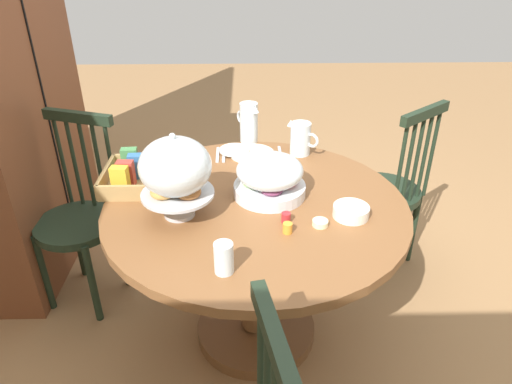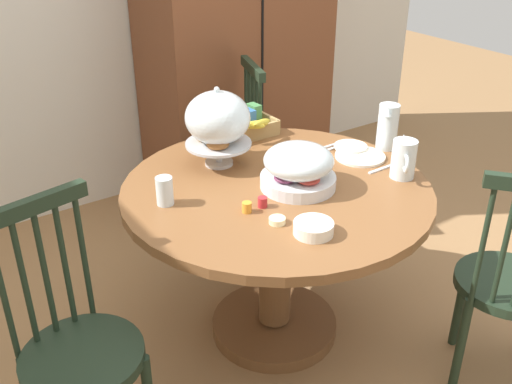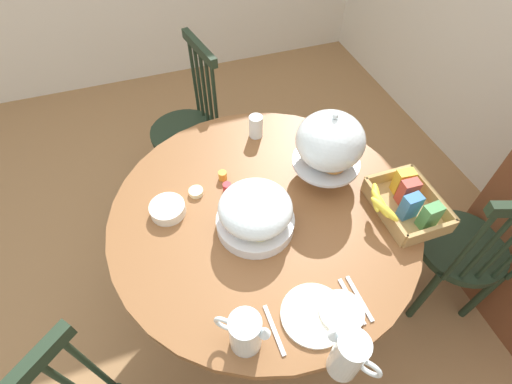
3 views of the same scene
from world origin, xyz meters
name	(u,v)px [view 1 (image 1 of 3)]	position (x,y,z in m)	size (l,w,h in m)	color
ground_plane	(288,317)	(0.00, 0.00, 0.00)	(10.00, 10.00, 0.00)	#997047
dining_table	(256,243)	(-0.11, 0.16, 0.54)	(1.24, 1.24, 0.74)	brown
windsor_chair_by_cabinet	(387,193)	(0.46, -0.57, 0.45)	(0.47, 0.47, 0.97)	#1E2D1E
windsor_chair_facing_door	(80,222)	(0.21, 1.03, 0.45)	(0.43, 0.43, 0.97)	#1E2D1E
pastry_stand_with_dome	(175,170)	(-0.19, 0.46, 0.94)	(0.28, 0.28, 0.34)	silver
fruit_platter_covered	(270,177)	(-0.04, 0.11, 0.83)	(0.30, 0.30, 0.18)	silver
orange_juice_pitcher	(249,124)	(0.53, 0.19, 0.83)	(0.15, 0.12, 0.21)	silver
milk_pitcher	(301,140)	(0.36, -0.06, 0.81)	(0.13, 0.15, 0.16)	silver
cereal_basket	(134,174)	(0.07, 0.69, 0.79)	(0.32, 0.30, 0.12)	tan
china_plate_large	(252,154)	(0.36, 0.17, 0.75)	(0.22, 0.22, 0.01)	white
china_plate_small	(234,150)	(0.38, 0.26, 0.76)	(0.15, 0.15, 0.01)	white
cereal_bowl	(351,211)	(-0.22, -0.20, 0.76)	(0.14, 0.14, 0.04)	white
drinking_glass	(224,258)	(-0.54, 0.28, 0.80)	(0.06, 0.06, 0.11)	silver
butter_dish	(320,223)	(-0.28, -0.07, 0.75)	(0.06, 0.06, 0.02)	beige
jam_jar_strawberry	(286,218)	(-0.25, 0.05, 0.76)	(0.04, 0.04, 0.04)	#B7282D
jam_jar_apricot	(288,228)	(-0.32, 0.05, 0.76)	(0.04, 0.04, 0.04)	orange
table_knife	(224,155)	(0.35, 0.31, 0.74)	(0.17, 0.01, 0.01)	silver
dinner_fork	(218,155)	(0.35, 0.34, 0.74)	(0.17, 0.01, 0.01)	silver
soup_spoon	(280,154)	(0.36, 0.03, 0.74)	(0.17, 0.01, 0.01)	silver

